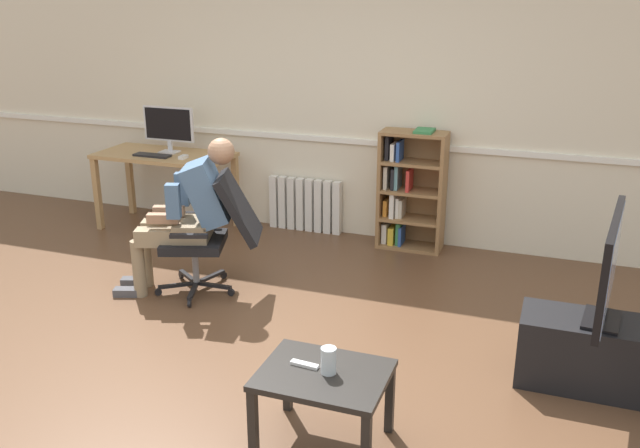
# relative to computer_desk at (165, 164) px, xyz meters

# --- Properties ---
(ground_plane) EXTENTS (18.00, 18.00, 0.00)m
(ground_plane) POSITION_rel_computer_desk_xyz_m (1.93, -2.15, -0.65)
(ground_plane) COLOR brown
(back_wall) EXTENTS (12.00, 0.13, 2.70)m
(back_wall) POSITION_rel_computer_desk_xyz_m (1.93, 0.50, 0.70)
(back_wall) COLOR beige
(back_wall) RESTS_ON ground_plane
(computer_desk) EXTENTS (1.32, 0.63, 0.76)m
(computer_desk) POSITION_rel_computer_desk_xyz_m (0.00, 0.00, 0.00)
(computer_desk) COLOR tan
(computer_desk) RESTS_ON ground_plane
(imac_monitor) EXTENTS (0.54, 0.14, 0.44)m
(imac_monitor) POSITION_rel_computer_desk_xyz_m (0.02, 0.08, 0.36)
(imac_monitor) COLOR silver
(imac_monitor) RESTS_ON computer_desk
(keyboard) EXTENTS (0.36, 0.12, 0.02)m
(keyboard) POSITION_rel_computer_desk_xyz_m (-0.04, -0.14, 0.12)
(keyboard) COLOR black
(keyboard) RESTS_ON computer_desk
(computer_mouse) EXTENTS (0.06, 0.10, 0.03)m
(computer_mouse) POSITION_rel_computer_desk_xyz_m (0.29, -0.12, 0.12)
(computer_mouse) COLOR white
(computer_mouse) RESTS_ON computer_desk
(bookshelf) EXTENTS (0.59, 0.29, 1.11)m
(bookshelf) POSITION_rel_computer_desk_xyz_m (2.35, 0.29, -0.12)
(bookshelf) COLOR olive
(bookshelf) RESTS_ON ground_plane
(radiator) EXTENTS (0.73, 0.08, 0.52)m
(radiator) POSITION_rel_computer_desk_xyz_m (1.31, 0.39, -0.39)
(radiator) COLOR white
(radiator) RESTS_ON ground_plane
(office_chair) EXTENTS (0.85, 0.69, 0.96)m
(office_chair) POSITION_rel_computer_desk_xyz_m (1.18, -1.20, -0.13)
(office_chair) COLOR black
(office_chair) RESTS_ON ground_plane
(person_seated) EXTENTS (0.98, 0.60, 1.23)m
(person_seated) POSITION_rel_computer_desk_xyz_m (0.99, -1.26, 0.00)
(person_seated) COLOR #937F60
(person_seated) RESTS_ON ground_plane
(tv_stand) EXTENTS (0.89, 0.39, 0.43)m
(tv_stand) POSITION_rel_computer_desk_xyz_m (3.95, -1.64, -0.43)
(tv_stand) COLOR black
(tv_stand) RESTS_ON ground_plane
(tv_screen) EXTENTS (0.23, 0.94, 0.64)m
(tv_screen) POSITION_rel_computer_desk_xyz_m (3.95, -1.64, 0.12)
(tv_screen) COLOR black
(tv_screen) RESTS_ON tv_stand
(coffee_table) EXTENTS (0.65, 0.51, 0.43)m
(coffee_table) POSITION_rel_computer_desk_xyz_m (2.62, -2.72, -0.29)
(coffee_table) COLOR black
(coffee_table) RESTS_ON ground_plane
(drinking_glass) EXTENTS (0.08, 0.08, 0.14)m
(drinking_glass) POSITION_rel_computer_desk_xyz_m (2.64, -2.71, -0.15)
(drinking_glass) COLOR silver
(drinking_glass) RESTS_ON coffee_table
(spare_remote) EXTENTS (0.15, 0.05, 0.02)m
(spare_remote) POSITION_rel_computer_desk_xyz_m (2.50, -2.69, -0.21)
(spare_remote) COLOR white
(spare_remote) RESTS_ON coffee_table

